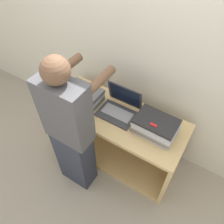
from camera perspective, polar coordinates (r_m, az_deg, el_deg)
The scene contains 8 objects.
ground_plane at distance 2.56m, azimuth -2.45°, elevation -15.20°, with size 12.00×12.00×0.00m, color #9E9384.
wall_back at distance 2.06m, azimuth 7.31°, elevation 15.73°, with size 8.00×0.05×2.40m.
cart at distance 2.43m, azimuth 1.96°, elevation -5.13°, with size 1.39×0.57×0.69m.
laptop_open at distance 2.11m, azimuth 1.94°, elevation 1.06°, with size 0.37×0.30×0.26m.
laptop_stack_left at distance 2.24m, azimuth -7.50°, elevation 4.51°, with size 0.38×0.26×0.14m.
laptop_stack_right at distance 1.96m, azimuth 11.31°, elevation -3.76°, with size 0.38×0.27×0.16m.
person at distance 1.92m, azimuth -10.70°, elevation -5.44°, with size 0.40×0.52×1.53m.
inventory_tag at distance 1.85m, azimuth 10.81°, elevation -3.34°, with size 0.06×0.02×0.01m.
Camera 1 is at (0.71, -0.93, 2.28)m, focal length 35.00 mm.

